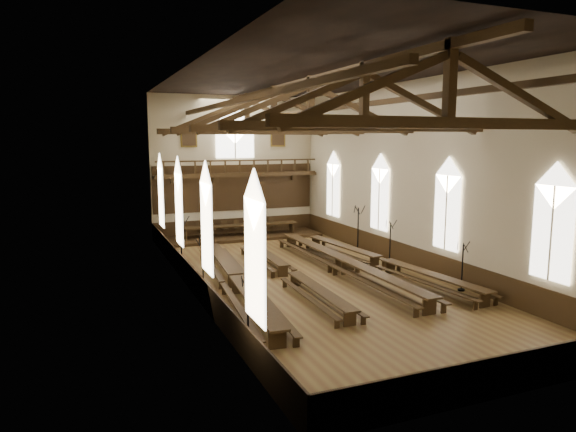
# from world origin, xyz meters

# --- Properties ---
(ground) EXTENTS (26.00, 26.00, 0.00)m
(ground) POSITION_xyz_m (0.00, 0.00, 0.00)
(ground) COLOR brown
(ground) RESTS_ON ground
(room_walls) EXTENTS (26.00, 26.00, 26.00)m
(room_walls) POSITION_xyz_m (0.00, 0.00, 6.46)
(room_walls) COLOR #B8AC8B
(room_walls) RESTS_ON ground
(wainscot_band) EXTENTS (12.00, 26.00, 1.20)m
(wainscot_band) POSITION_xyz_m (0.00, 0.00, 0.60)
(wainscot_band) COLOR #362310
(wainscot_band) RESTS_ON ground
(side_windows) EXTENTS (11.85, 19.80, 4.50)m
(side_windows) POSITION_xyz_m (-0.00, -0.00, 3.74)
(side_windows) COLOR white
(side_windows) RESTS_ON room_walls
(end_window) EXTENTS (2.80, 0.12, 3.80)m
(end_window) POSITION_xyz_m (0.00, 12.90, 7.22)
(end_window) COLOR silver
(end_window) RESTS_ON room_walls
(minstrels_gallery) EXTENTS (11.80, 1.24, 3.70)m
(minstrels_gallery) POSITION_xyz_m (0.00, 12.66, 3.91)
(minstrels_gallery) COLOR #392612
(minstrels_gallery) RESTS_ON room_walls
(portraits) EXTENTS (7.75, 0.09, 1.45)m
(portraits) POSITION_xyz_m (0.00, 12.90, 7.10)
(portraits) COLOR brown
(portraits) RESTS_ON room_walls
(roof_trusses) EXTENTS (11.70, 25.70, 2.80)m
(roof_trusses) POSITION_xyz_m (0.00, -0.00, 8.22)
(roof_trusses) COLOR #392612
(roof_trusses) RESTS_ON room_walls
(refectory_row_a) EXTENTS (2.22, 14.69, 0.77)m
(refectory_row_a) POSITION_xyz_m (-4.01, -0.73, 0.56)
(refectory_row_a) COLOR #392612
(refectory_row_a) RESTS_ON ground
(refectory_row_b) EXTENTS (1.56, 13.63, 0.66)m
(refectory_row_b) POSITION_xyz_m (-1.20, -0.24, 0.48)
(refectory_row_b) COLOR #392612
(refectory_row_b) RESTS_ON ground
(refectory_row_c) EXTENTS (1.64, 14.88, 0.80)m
(refectory_row_c) POSITION_xyz_m (2.07, 0.24, 0.58)
(refectory_row_c) COLOR #392612
(refectory_row_c) RESTS_ON ground
(refectory_row_d) EXTENTS (2.15, 14.30, 0.73)m
(refectory_row_d) POSITION_xyz_m (4.10, -0.20, 0.53)
(refectory_row_d) COLOR #392612
(refectory_row_d) RESTS_ON ground
(dais) EXTENTS (11.40, 3.05, 0.20)m
(dais) POSITION_xyz_m (-0.15, 11.40, 0.10)
(dais) COLOR #362310
(dais) RESTS_ON ground
(high_table) EXTENTS (8.32, 1.28, 0.78)m
(high_table) POSITION_xyz_m (-0.15, 11.40, 0.86)
(high_table) COLOR #392612
(high_table) RESTS_ON dais
(high_chairs) EXTENTS (5.86, 0.47, 0.95)m
(high_chairs) POSITION_xyz_m (-0.15, 12.20, 0.72)
(high_chairs) COLOR #392612
(high_chairs) RESTS_ON dais
(candelabrum_left_near) EXTENTS (0.68, 0.75, 2.46)m
(candelabrum_left_near) POSITION_xyz_m (-5.55, -7.18, 0.75)
(candelabrum_left_near) COLOR black
(candelabrum_left_near) RESTS_ON ground
(candelabrum_left_mid) EXTENTS (0.76, 0.75, 2.56)m
(candelabrum_left_mid) POSITION_xyz_m (-5.55, -0.59, 0.78)
(candelabrum_left_mid) COLOR black
(candelabrum_left_mid) RESTS_ON ground
(candelabrum_left_far) EXTENTS (0.81, 0.86, 2.82)m
(candelabrum_left_far) POSITION_xyz_m (-5.55, 4.60, 0.86)
(candelabrum_left_far) COLOR black
(candelabrum_left_far) RESTS_ON ground
(candelabrum_right_near) EXTENTS (0.66, 0.69, 2.29)m
(candelabrum_right_near) POSITION_xyz_m (5.55, -4.66, 0.70)
(candelabrum_right_near) COLOR black
(candelabrum_right_near) RESTS_ON ground
(candelabrum_right_mid) EXTENTS (0.66, 0.74, 2.42)m
(candelabrum_right_mid) POSITION_xyz_m (5.55, 1.25, 0.74)
(candelabrum_right_mid) COLOR black
(candelabrum_right_mid) RESTS_ON ground
(candelabrum_right_far) EXTENTS (0.83, 0.86, 2.84)m
(candelabrum_right_far) POSITION_xyz_m (5.55, 4.84, 0.86)
(candelabrum_right_far) COLOR black
(candelabrum_right_far) RESTS_ON ground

